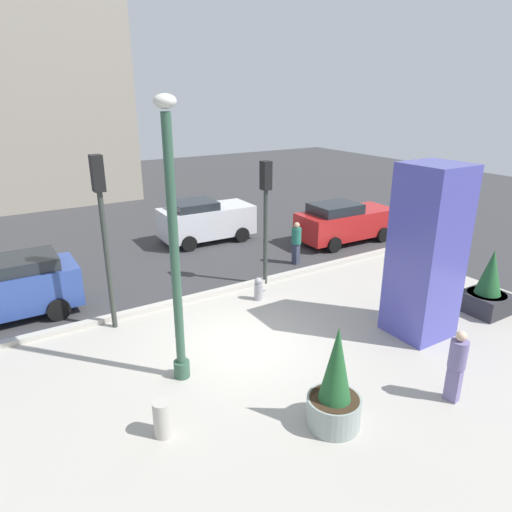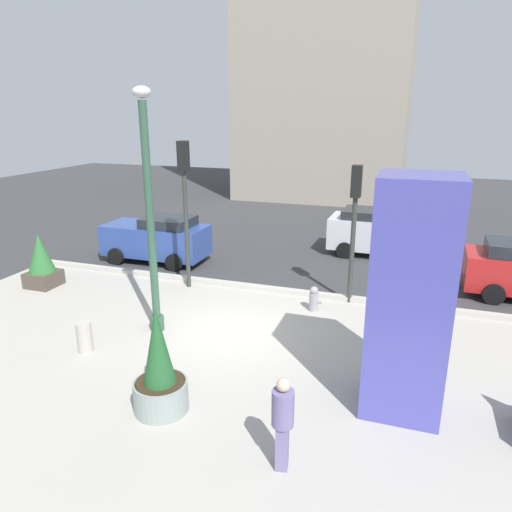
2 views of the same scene
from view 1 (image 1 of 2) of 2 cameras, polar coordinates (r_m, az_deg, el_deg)
name	(u,v)px [view 1 (image 1 of 2)]	position (r m, az deg, el deg)	size (l,w,h in m)	color
ground_plane	(183,290)	(15.26, -9.12, -4.24)	(60.00, 60.00, 0.00)	#38383A
plaza_pavement	(290,383)	(10.65, 4.23, -15.53)	(18.00, 10.00, 0.02)	#ADA89E
curb_strip	(194,298)	(14.49, -7.75, -5.17)	(18.00, 0.24, 0.16)	#B7B2A8
lamp_post	(175,254)	(9.62, -10.10, 0.26)	(0.44, 0.44, 6.12)	#335642
art_pillar_blue	(426,253)	(12.45, 20.44, 0.36)	(1.44, 1.44, 4.54)	#4C4CAD
potted_plant_curbside	(335,390)	(9.19, 9.78, -16.09)	(1.05, 1.05, 2.15)	gray
potted_plant_near_left	(488,289)	(14.93, 26.89, -3.65)	(1.15, 1.15, 1.94)	#2D2D33
fire_hydrant	(259,289)	(14.26, 0.32, -4.12)	(0.36, 0.26, 0.75)	#99999E
concrete_bollard	(163,419)	(9.27, -11.52, -19.21)	(0.36, 0.36, 0.75)	#B2ADA3
traffic_light_far_side	(266,203)	(14.74, 1.20, 6.61)	(0.28, 0.42, 4.12)	#333833
traffic_light_corner	(102,216)	(12.30, -18.58, 4.72)	(0.28, 0.42, 4.70)	#333833
car_intersection	(6,289)	(14.74, -28.64, -3.62)	(3.95, 1.94, 1.77)	#2D4793
car_curb_west	(206,220)	(19.90, -6.30, 4.47)	(4.00, 2.11, 1.82)	silver
car_curb_east	(345,222)	(20.04, 10.98, 4.19)	(4.40, 2.04, 1.75)	red
pedestrian_on_sidewalk	(296,241)	(17.15, 5.03, 1.88)	(0.48, 0.48, 1.62)	#33384C
pedestrian_by_curb	(457,363)	(10.48, 23.70, -12.07)	(0.42, 0.42, 1.64)	slate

